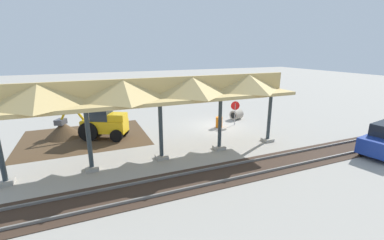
# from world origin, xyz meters

# --- Properties ---
(ground_plane) EXTENTS (120.00, 120.00, 0.00)m
(ground_plane) POSITION_xyz_m (0.00, 0.00, 0.00)
(ground_plane) COLOR #9E998E
(dirt_work_zone) EXTENTS (8.88, 7.00, 0.01)m
(dirt_work_zone) POSITION_xyz_m (10.49, -1.21, 0.00)
(dirt_work_zone) COLOR #4C3823
(dirt_work_zone) RESTS_ON ground
(platform_canopy) EXTENTS (17.08, 3.20, 4.90)m
(platform_canopy) POSITION_xyz_m (6.26, 4.75, 4.17)
(platform_canopy) COLOR #9E998E
(platform_canopy) RESTS_ON ground
(rail_tracks) EXTENTS (60.00, 2.58, 0.15)m
(rail_tracks) POSITION_xyz_m (0.00, 8.03, 0.03)
(rail_tracks) COLOR slate
(rail_tracks) RESTS_ON ground
(stop_sign) EXTENTS (0.73, 0.29, 2.11)m
(stop_sign) POSITION_xyz_m (-1.67, 0.31, 1.51)
(stop_sign) COLOR gray
(stop_sign) RESTS_ON ground
(backhoe) EXTENTS (5.20, 3.51, 2.82)m
(backhoe) POSITION_xyz_m (9.18, -0.50, 1.26)
(backhoe) COLOR #EAB214
(backhoe) RESTS_ON ground
(dirt_mound) EXTENTS (5.25, 5.25, 2.34)m
(dirt_mound) POSITION_xyz_m (11.93, -1.99, 0.00)
(dirt_mound) COLOR #4C3823
(dirt_mound) RESTS_ON ground
(concrete_pipe) EXTENTS (1.30, 1.23, 0.90)m
(concrete_pipe) POSITION_xyz_m (-2.90, -1.33, 0.45)
(concrete_pipe) COLOR #9E9384
(concrete_pipe) RESTS_ON ground
(traffic_barrel) EXTENTS (0.56, 0.56, 0.90)m
(traffic_barrel) POSITION_xyz_m (-0.08, 0.40, 0.45)
(traffic_barrel) COLOR orange
(traffic_barrel) RESTS_ON ground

